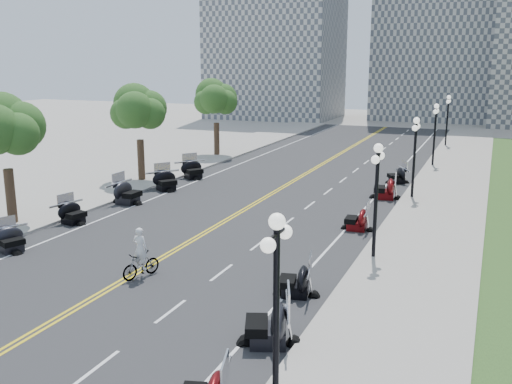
% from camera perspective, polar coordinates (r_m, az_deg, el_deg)
% --- Properties ---
extents(ground, '(160.00, 160.00, 0.00)m').
position_cam_1_polar(ground, '(25.07, -10.10, -6.93)').
color(ground, gray).
extents(road, '(16.00, 90.00, 0.01)m').
position_cam_1_polar(road, '(33.51, -0.86, -1.60)').
color(road, '#333335').
rests_on(road, ground).
extents(centerline_yellow_a, '(0.12, 90.00, 0.00)m').
position_cam_1_polar(centerline_yellow_a, '(33.55, -1.04, -1.57)').
color(centerline_yellow_a, yellow).
rests_on(centerline_yellow_a, road).
extents(centerline_yellow_b, '(0.12, 90.00, 0.00)m').
position_cam_1_polar(centerline_yellow_b, '(33.46, -0.67, -1.61)').
color(centerline_yellow_b, yellow).
rests_on(centerline_yellow_b, road).
extents(edge_line_north, '(0.12, 90.00, 0.00)m').
position_cam_1_polar(edge_line_north, '(31.58, 9.86, -2.70)').
color(edge_line_north, white).
rests_on(edge_line_north, road).
extents(edge_line_south, '(0.12, 90.00, 0.00)m').
position_cam_1_polar(edge_line_south, '(36.46, -10.11, -0.58)').
color(edge_line_south, white).
rests_on(edge_line_south, road).
extents(lane_dash_4, '(0.12, 2.00, 0.00)m').
position_cam_1_polar(lane_dash_4, '(17.45, -15.61, -16.53)').
color(lane_dash_4, white).
rests_on(lane_dash_4, road).
extents(lane_dash_5, '(0.12, 2.00, 0.00)m').
position_cam_1_polar(lane_dash_5, '(20.35, -8.53, -11.71)').
color(lane_dash_5, white).
rests_on(lane_dash_5, road).
extents(lane_dash_6, '(0.12, 2.00, 0.00)m').
position_cam_1_polar(lane_dash_6, '(23.57, -3.47, -8.03)').
color(lane_dash_6, white).
rests_on(lane_dash_6, road).
extents(lane_dash_7, '(0.12, 2.00, 0.00)m').
position_cam_1_polar(lane_dash_7, '(27.01, 0.28, -5.22)').
color(lane_dash_7, white).
rests_on(lane_dash_7, road).
extents(lane_dash_8, '(0.12, 2.00, 0.00)m').
position_cam_1_polar(lane_dash_8, '(30.58, 3.15, -3.05)').
color(lane_dash_8, white).
rests_on(lane_dash_8, road).
extents(lane_dash_9, '(0.12, 2.00, 0.00)m').
position_cam_1_polar(lane_dash_9, '(34.24, 5.40, -1.32)').
color(lane_dash_9, white).
rests_on(lane_dash_9, road).
extents(lane_dash_10, '(0.12, 2.00, 0.00)m').
position_cam_1_polar(lane_dash_10, '(37.97, 7.21, 0.07)').
color(lane_dash_10, white).
rests_on(lane_dash_10, road).
extents(lane_dash_11, '(0.12, 2.00, 0.00)m').
position_cam_1_polar(lane_dash_11, '(41.76, 8.70, 1.21)').
color(lane_dash_11, white).
rests_on(lane_dash_11, road).
extents(lane_dash_12, '(0.12, 2.00, 0.00)m').
position_cam_1_polar(lane_dash_12, '(45.58, 9.94, 2.16)').
color(lane_dash_12, white).
rests_on(lane_dash_12, road).
extents(lane_dash_13, '(0.12, 2.00, 0.00)m').
position_cam_1_polar(lane_dash_13, '(49.43, 10.98, 2.96)').
color(lane_dash_13, white).
rests_on(lane_dash_13, road).
extents(lane_dash_14, '(0.12, 2.00, 0.00)m').
position_cam_1_polar(lane_dash_14, '(53.30, 11.88, 3.64)').
color(lane_dash_14, white).
rests_on(lane_dash_14, road).
extents(lane_dash_15, '(0.12, 2.00, 0.00)m').
position_cam_1_polar(lane_dash_15, '(57.18, 12.66, 4.23)').
color(lane_dash_15, white).
rests_on(lane_dash_15, road).
extents(lane_dash_16, '(0.12, 2.00, 0.00)m').
position_cam_1_polar(lane_dash_16, '(61.09, 13.33, 4.75)').
color(lane_dash_16, white).
rests_on(lane_dash_16, road).
extents(lane_dash_17, '(0.12, 2.00, 0.00)m').
position_cam_1_polar(lane_dash_17, '(65.00, 13.93, 5.20)').
color(lane_dash_17, white).
rests_on(lane_dash_17, road).
extents(lane_dash_18, '(0.12, 2.00, 0.00)m').
position_cam_1_polar(lane_dash_18, '(68.93, 14.46, 5.60)').
color(lane_dash_18, white).
rests_on(lane_dash_18, road).
extents(lane_dash_19, '(0.12, 2.00, 0.00)m').
position_cam_1_polar(lane_dash_19, '(72.86, 14.94, 5.95)').
color(lane_dash_19, white).
rests_on(lane_dash_19, road).
extents(sidewalk_north, '(5.00, 90.00, 0.15)m').
position_cam_1_polar(sidewalk_north, '(30.97, 17.28, -3.30)').
color(sidewalk_north, '#9E9991').
rests_on(sidewalk_north, ground).
extents(sidewalk_south, '(5.00, 90.00, 0.15)m').
position_cam_1_polar(sidewalk_south, '(38.79, -15.22, 0.08)').
color(sidewalk_south, '#9E9991').
rests_on(sidewalk_south, ground).
extents(distant_block_a, '(18.00, 14.00, 26.00)m').
position_cam_1_polar(distant_block_a, '(87.49, 2.03, 16.02)').
color(distant_block_a, gray).
rests_on(distant_block_a, ground).
extents(distant_block_b, '(16.00, 12.00, 30.00)m').
position_cam_1_polar(distant_block_b, '(88.40, 17.60, 16.72)').
color(distant_block_b, gray).
rests_on(distant_block_b, ground).
extents(street_lamp_1, '(0.50, 1.20, 4.90)m').
position_cam_1_polar(street_lamp_1, '(13.81, 2.03, -12.18)').
color(street_lamp_1, black).
rests_on(street_lamp_1, sidewalk_north).
extents(street_lamp_2, '(0.50, 1.20, 4.90)m').
position_cam_1_polar(street_lamp_2, '(24.81, 11.90, -0.95)').
color(street_lamp_2, black).
rests_on(street_lamp_2, sidewalk_north).
extents(street_lamp_3, '(0.50, 1.20, 4.90)m').
position_cam_1_polar(street_lamp_3, '(36.45, 15.54, 3.29)').
color(street_lamp_3, black).
rests_on(street_lamp_3, sidewalk_north).
extents(street_lamp_4, '(0.50, 1.20, 4.90)m').
position_cam_1_polar(street_lamp_4, '(48.26, 17.42, 5.47)').
color(street_lamp_4, black).
rests_on(street_lamp_4, sidewalk_north).
extents(street_lamp_5, '(0.50, 1.20, 4.90)m').
position_cam_1_polar(street_lamp_5, '(60.15, 18.57, 6.78)').
color(street_lamp_5, black).
rests_on(street_lamp_5, sidewalk_north).
extents(tree_2, '(4.80, 4.80, 9.20)m').
position_cam_1_polar(tree_2, '(31.83, -23.85, 5.21)').
color(tree_2, '#235619').
rests_on(tree_2, sidewalk_south).
extents(tree_3, '(4.80, 4.80, 9.20)m').
position_cam_1_polar(tree_3, '(40.96, -11.62, 7.57)').
color(tree_3, '#235619').
rests_on(tree_3, sidewalk_south).
extents(tree_4, '(4.80, 4.80, 9.20)m').
position_cam_1_polar(tree_4, '(51.29, -4.01, 8.86)').
color(tree_4, '#235619').
rests_on(tree_4, sidewalk_south).
extents(motorcycle_n_4, '(2.78, 2.78, 1.51)m').
position_cam_1_polar(motorcycle_n_4, '(17.74, 1.20, -12.79)').
color(motorcycle_n_4, black).
rests_on(motorcycle_n_4, road).
extents(motorcycle_n_5, '(2.23, 2.23, 1.30)m').
position_cam_1_polar(motorcycle_n_5, '(21.21, 3.97, -8.65)').
color(motorcycle_n_5, black).
rests_on(motorcycle_n_5, road).
extents(motorcycle_n_7, '(1.93, 1.93, 1.28)m').
position_cam_1_polar(motorcycle_n_7, '(29.52, 10.08, -2.56)').
color(motorcycle_n_7, '#590A0C').
rests_on(motorcycle_n_7, road).
extents(motorcycle_n_9, '(2.44, 2.44, 1.49)m').
position_cam_1_polar(motorcycle_n_9, '(36.49, 12.79, 0.49)').
color(motorcycle_n_9, '#590A0C').
rests_on(motorcycle_n_9, road).
extents(motorcycle_n_10, '(2.46, 2.46, 1.27)m').
position_cam_1_polar(motorcycle_n_10, '(41.28, 13.93, 1.72)').
color(motorcycle_n_10, black).
rests_on(motorcycle_n_10, road).
extents(motorcycle_s_5, '(2.33, 2.33, 1.25)m').
position_cam_1_polar(motorcycle_s_5, '(28.13, -23.37, -4.28)').
color(motorcycle_s_5, black).
rests_on(motorcycle_s_5, road).
extents(motorcycle_s_6, '(2.16, 2.16, 1.28)m').
position_cam_1_polar(motorcycle_s_6, '(31.72, -17.86, -1.90)').
color(motorcycle_s_6, black).
rests_on(motorcycle_s_6, road).
extents(motorcycle_s_7, '(2.23, 2.23, 1.52)m').
position_cam_1_polar(motorcycle_s_7, '(35.19, -12.74, 0.06)').
color(motorcycle_s_7, black).
rests_on(motorcycle_s_7, road).
extents(motorcycle_s_8, '(2.88, 2.88, 1.44)m').
position_cam_1_polar(motorcycle_s_8, '(38.36, -9.00, 1.23)').
color(motorcycle_s_8, black).
rests_on(motorcycle_s_8, road).
extents(motorcycle_s_9, '(2.92, 2.92, 1.46)m').
position_cam_1_polar(motorcycle_s_9, '(41.95, -6.32, 2.33)').
color(motorcycle_s_9, black).
rests_on(motorcycle_s_9, road).
extents(bicycle, '(1.06, 1.82, 1.05)m').
position_cam_1_polar(bicycle, '(23.32, -11.43, -7.16)').
color(bicycle, '#A51414').
rests_on(bicycle, road).
extents(cyclist_rider, '(0.63, 0.41, 1.73)m').
position_cam_1_polar(cyclist_rider, '(22.89, -11.58, -3.89)').
color(cyclist_rider, white).
rests_on(cyclist_rider, bicycle).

